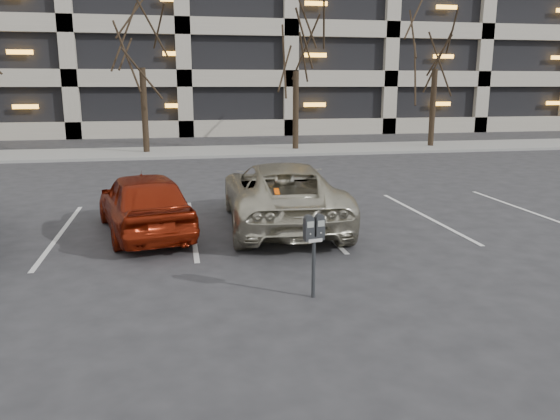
# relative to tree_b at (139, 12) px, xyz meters

# --- Properties ---
(ground) EXTENTS (140.00, 140.00, 0.00)m
(ground) POSITION_rel_tree_b_xyz_m (3.00, -16.00, -6.19)
(ground) COLOR #28282B
(ground) RESTS_ON ground
(sidewalk) EXTENTS (80.00, 4.00, 0.12)m
(sidewalk) POSITION_rel_tree_b_xyz_m (3.00, 0.00, -6.13)
(sidewalk) COLOR gray
(sidewalk) RESTS_ON ground
(stall_lines) EXTENTS (16.90, 5.20, 0.00)m
(stall_lines) POSITION_rel_tree_b_xyz_m (1.60, -13.70, -6.19)
(stall_lines) COLOR silver
(stall_lines) RESTS_ON ground
(parking_garage) EXTENTS (52.00, 20.00, 19.00)m
(parking_garage) POSITION_rel_tree_b_xyz_m (15.00, 17.84, 3.07)
(parking_garage) COLOR black
(parking_garage) RESTS_ON ground
(tree_b) EXTENTS (3.77, 3.77, 8.57)m
(tree_b) POSITION_rel_tree_b_xyz_m (0.00, 0.00, 0.00)
(tree_b) COLOR black
(tree_b) RESTS_ON ground
(tree_c) EXTENTS (3.65, 3.65, 8.30)m
(tree_c) POSITION_rel_tree_b_xyz_m (7.00, 0.00, -0.19)
(tree_c) COLOR black
(tree_c) RESTS_ON ground
(tree_d) EXTENTS (3.79, 3.79, 8.62)m
(tree_d) POSITION_rel_tree_b_xyz_m (14.00, 0.00, 0.04)
(tree_d) COLOR black
(tree_d) RESTS_ON ground
(parking_meter) EXTENTS (0.34, 0.18, 1.25)m
(parking_meter) POSITION_rel_tree_b_xyz_m (3.25, -18.23, -5.23)
(parking_meter) COLOR black
(parking_meter) RESTS_ON ground
(suv_silver) EXTENTS (2.65, 5.30, 1.45)m
(suv_silver) POSITION_rel_tree_b_xyz_m (3.61, -13.87, -5.47)
(suv_silver) COLOR beige
(suv_silver) RESTS_ON ground
(car_red) EXTENTS (2.42, 4.26, 1.37)m
(car_red) POSITION_rel_tree_b_xyz_m (0.60, -14.05, -5.51)
(car_red) COLOR maroon
(car_red) RESTS_ON ground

